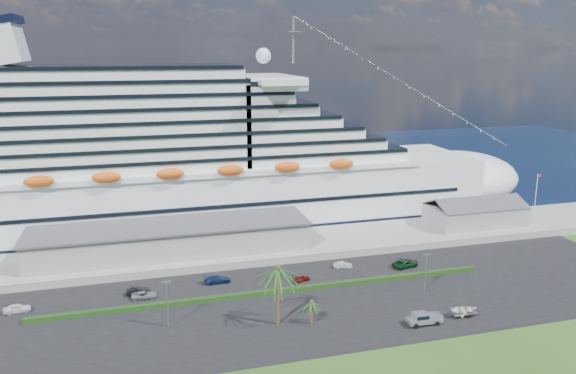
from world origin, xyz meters
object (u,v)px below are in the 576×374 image
object	(u,v)px
boat_trailer	(465,310)
cruise_ship	(176,165)
parked_car_3	(217,279)
pickup_truck	(424,318)

from	to	relation	value
boat_trailer	cruise_ship	bearing A→B (deg)	123.57
cruise_ship	parked_car_3	bearing A→B (deg)	-83.96
cruise_ship	parked_car_3	distance (m)	43.08
pickup_truck	boat_trailer	distance (m)	8.46
cruise_ship	pickup_truck	world-z (taller)	cruise_ship
parked_car_3	boat_trailer	size ratio (longest dim) A/B	0.91
cruise_ship	boat_trailer	world-z (taller)	cruise_ship
cruise_ship	parked_car_3	size ratio (longest dim) A/B	35.62
parked_car_3	pickup_truck	xyz separation A→B (m)	(31.14, -26.91, 0.40)
cruise_ship	boat_trailer	distance (m)	80.64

